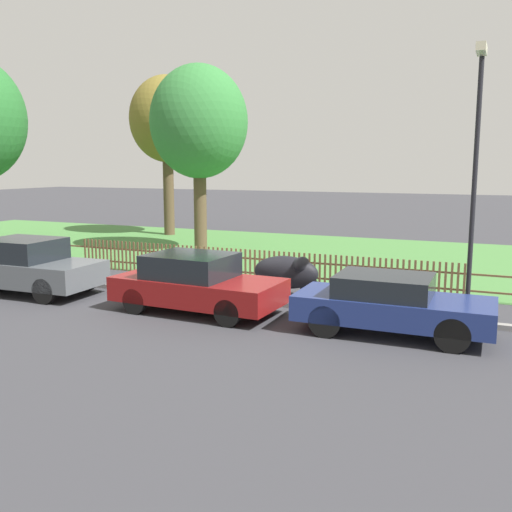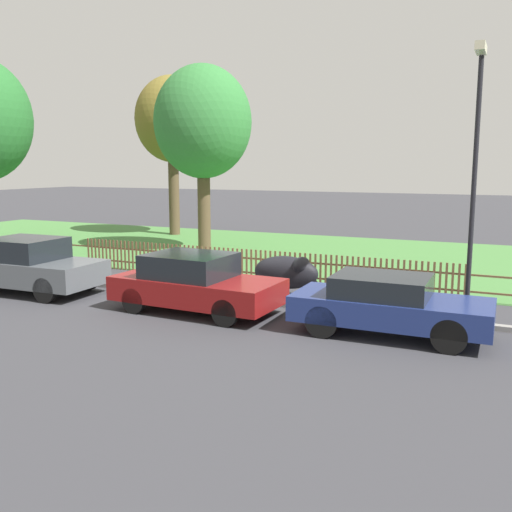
# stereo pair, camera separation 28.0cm
# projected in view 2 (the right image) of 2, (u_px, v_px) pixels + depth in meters

# --- Properties ---
(ground_plane) EXTENTS (120.00, 120.00, 0.00)m
(ground_plane) POSITION_uv_depth(u_px,v_px,m) (208.00, 299.00, 15.09)
(ground_plane) COLOR #38383D
(kerb_stone) EXTENTS (43.99, 0.20, 0.12)m
(kerb_stone) POSITION_uv_depth(u_px,v_px,m) (210.00, 296.00, 15.17)
(kerb_stone) COLOR gray
(kerb_stone) RESTS_ON ground
(grass_strip) EXTENTS (43.99, 11.85, 0.01)m
(grass_strip) POSITION_uv_depth(u_px,v_px,m) (313.00, 254.00, 22.68)
(grass_strip) COLOR #477F3D
(grass_strip) RESTS_ON ground
(park_fence) EXTENTS (43.99, 0.05, 1.00)m
(park_fence) POSITION_uv_depth(u_px,v_px,m) (249.00, 265.00, 17.30)
(park_fence) COLOR brown
(park_fence) RESTS_ON ground
(parked_car_black_saloon) EXTENTS (4.07, 1.96, 1.52)m
(parked_car_black_saloon) POSITION_uv_depth(u_px,v_px,m) (29.00, 265.00, 15.83)
(parked_car_black_saloon) COLOR #51565B
(parked_car_black_saloon) RESTS_ON ground
(parked_car_navy_estate) EXTENTS (4.13, 1.98, 1.41)m
(parked_car_navy_estate) POSITION_uv_depth(u_px,v_px,m) (195.00, 283.00, 13.74)
(parked_car_navy_estate) COLOR maroon
(parked_car_navy_estate) RESTS_ON ground
(parked_car_red_compact) EXTENTS (4.04, 1.72, 1.26)m
(parked_car_red_compact) POSITION_uv_depth(u_px,v_px,m) (388.00, 304.00, 11.83)
(parked_car_red_compact) COLOR navy
(parked_car_red_compact) RESTS_ON ground
(covered_motorcycle) EXTENTS (1.91, 0.83, 1.09)m
(covered_motorcycle) POSITION_uv_depth(u_px,v_px,m) (288.00, 272.00, 15.42)
(covered_motorcycle) COLOR black
(covered_motorcycle) RESTS_ON ground
(tree_behind_motorcycle) EXTENTS (3.69, 3.69, 7.89)m
(tree_behind_motorcycle) POSITION_uv_depth(u_px,v_px,m) (172.00, 121.00, 28.25)
(tree_behind_motorcycle) COLOR brown
(tree_behind_motorcycle) RESTS_ON ground
(tree_mid_park) EXTENTS (3.91, 3.91, 7.47)m
(tree_mid_park) POSITION_uv_depth(u_px,v_px,m) (203.00, 123.00, 22.77)
(tree_mid_park) COLOR brown
(tree_mid_park) RESTS_ON ground
(street_lamp) EXTENTS (0.20, 0.79, 6.02)m
(street_lamp) POSITION_uv_depth(u_px,v_px,m) (475.00, 154.00, 12.46)
(street_lamp) COLOR black
(street_lamp) RESTS_ON ground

